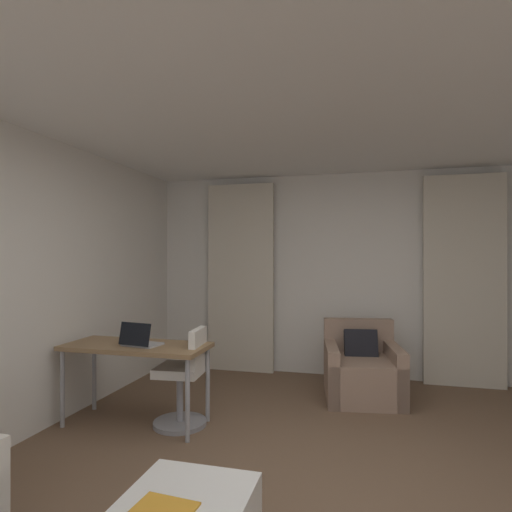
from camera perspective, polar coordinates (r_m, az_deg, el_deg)
ground_plane at (r=3.00m, az=8.79°, el=-30.71°), size 12.00×12.00×0.00m
wall_window at (r=5.61m, az=11.90°, el=-2.43°), size 5.12×0.06×2.60m
ceiling at (r=2.81m, az=8.78°, el=22.98°), size 5.12×6.12×0.06m
curtain_left_panel at (r=5.72m, az=-2.08°, el=-2.89°), size 0.90×0.06×2.50m
curtain_right_panel at (r=5.59m, az=26.08°, el=-2.95°), size 0.90×0.06×2.50m
armchair at (r=4.92m, az=14.01°, el=-14.79°), size 0.90×0.97×0.81m
desk at (r=4.13m, az=-15.72°, el=-12.22°), size 1.31×0.56×0.73m
desk_chair at (r=4.07m, az=-9.60°, el=-16.32°), size 0.48×0.48×0.88m
laptop at (r=4.02m, az=-15.26°, el=-10.91°), size 0.35×0.29×0.22m
magazine_open at (r=2.29m, az=-12.26°, el=-30.23°), size 0.29×0.22×0.01m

